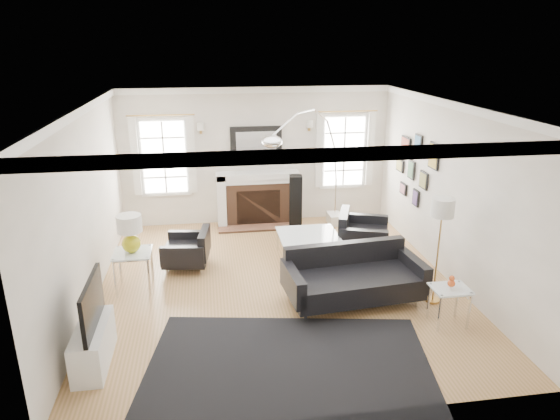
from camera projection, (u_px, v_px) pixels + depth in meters
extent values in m
plane|color=olive|center=(277.00, 284.00, 7.91)|extent=(6.00, 6.00, 0.00)
cube|color=silver|center=(256.00, 156.00, 10.27)|extent=(5.50, 0.04, 2.80)
cube|color=silver|center=(323.00, 297.00, 4.66)|extent=(5.50, 0.04, 2.80)
cube|color=silver|center=(86.00, 209.00, 7.07)|extent=(0.04, 6.00, 2.80)
cube|color=silver|center=(450.00, 192.00, 7.85)|extent=(0.04, 6.00, 2.80)
cube|color=white|center=(277.00, 105.00, 7.01)|extent=(5.50, 6.00, 0.02)
cube|color=white|center=(277.00, 110.00, 7.03)|extent=(5.50, 6.00, 0.12)
cube|color=white|center=(222.00, 200.00, 10.25)|extent=(0.18, 0.38, 1.10)
cube|color=white|center=(293.00, 197.00, 10.46)|extent=(0.18, 0.38, 1.10)
cube|color=white|center=(257.00, 175.00, 10.20)|extent=(1.70, 0.38, 0.12)
cube|color=white|center=(257.00, 180.00, 10.23)|extent=(1.50, 0.34, 0.10)
cube|color=brown|center=(258.00, 203.00, 10.41)|extent=(1.30, 0.30, 0.90)
cube|color=black|center=(258.00, 207.00, 10.34)|extent=(0.90, 0.10, 0.76)
cube|color=brown|center=(259.00, 227.00, 10.29)|extent=(1.70, 0.50, 0.04)
cube|color=black|center=(256.00, 145.00, 10.15)|extent=(1.05, 0.06, 0.75)
cube|color=white|center=(256.00, 145.00, 10.12)|extent=(0.82, 0.02, 0.55)
cube|color=white|center=(164.00, 157.00, 9.96)|extent=(1.00, 0.05, 1.60)
cube|color=white|center=(164.00, 158.00, 9.94)|extent=(0.84, 0.02, 1.44)
cube|color=white|center=(135.00, 157.00, 9.78)|extent=(0.14, 0.05, 1.55)
cube|color=white|center=(192.00, 155.00, 9.93)|extent=(0.14, 0.05, 1.55)
cube|color=white|center=(344.00, 151.00, 10.49)|extent=(1.00, 0.05, 1.60)
cube|color=white|center=(344.00, 152.00, 10.46)|extent=(0.84, 0.02, 1.44)
cube|color=white|center=(319.00, 151.00, 10.30)|extent=(0.14, 0.05, 1.55)
cube|color=white|center=(370.00, 149.00, 10.46)|extent=(0.14, 0.05, 1.55)
cube|color=black|center=(434.00, 156.00, 8.26)|extent=(0.03, 0.34, 0.44)
cube|color=gold|center=(433.00, 156.00, 8.26)|extent=(0.01, 0.29, 0.39)
cube|color=black|center=(418.00, 145.00, 8.86)|extent=(0.03, 0.28, 0.38)
cube|color=#346591|center=(417.00, 145.00, 8.85)|extent=(0.01, 0.23, 0.33)
cube|color=black|center=(406.00, 145.00, 9.40)|extent=(0.03, 0.40, 0.30)
cube|color=#9E3E30|center=(405.00, 145.00, 9.40)|extent=(0.01, 0.35, 0.25)
cube|color=black|center=(424.00, 180.00, 8.71)|extent=(0.03, 0.30, 0.30)
cube|color=olive|center=(423.00, 180.00, 8.70)|extent=(0.01, 0.25, 0.25)
cube|color=black|center=(411.00, 170.00, 9.20)|extent=(0.03, 0.26, 0.34)
cube|color=#43704B|center=(410.00, 170.00, 9.20)|extent=(0.01, 0.21, 0.29)
cube|color=black|center=(400.00, 165.00, 9.74)|extent=(0.03, 0.32, 0.24)
cube|color=#9D8E43|center=(399.00, 165.00, 9.73)|extent=(0.01, 0.27, 0.19)
cube|color=black|center=(416.00, 198.00, 9.07)|extent=(0.03, 0.24, 0.30)
cube|color=#533871|center=(415.00, 198.00, 9.07)|extent=(0.01, 0.19, 0.25)
cube|color=black|center=(403.00, 189.00, 9.63)|extent=(0.03, 0.28, 0.22)
cube|color=#A25E6A|center=(402.00, 189.00, 9.63)|extent=(0.01, 0.23, 0.17)
cube|color=white|center=(93.00, 345.00, 5.90)|extent=(0.35, 1.00, 0.50)
cube|color=black|center=(92.00, 304.00, 5.73)|extent=(0.05, 1.00, 0.58)
cube|color=black|center=(289.00, 384.00, 5.60)|extent=(3.78, 3.32, 0.01)
cube|color=black|center=(354.00, 284.00, 7.28)|extent=(1.98, 1.08, 0.32)
cube|color=black|center=(345.00, 258.00, 7.57)|extent=(1.91, 0.33, 0.53)
cube|color=black|center=(293.00, 283.00, 7.02)|extent=(0.23, 0.91, 0.40)
cube|color=black|center=(412.00, 269.00, 7.45)|extent=(0.23, 0.91, 0.40)
cube|color=black|center=(186.00, 254.00, 8.43)|extent=(0.80, 0.80, 0.27)
cube|color=black|center=(204.00, 243.00, 8.37)|extent=(0.22, 0.72, 0.44)
cube|color=black|center=(189.00, 240.00, 8.73)|extent=(0.72, 0.20, 0.34)
cube|color=black|center=(182.00, 257.00, 8.06)|extent=(0.72, 0.20, 0.34)
cube|color=black|center=(364.00, 239.00, 8.96)|extent=(1.05, 1.05, 0.31)
cube|color=black|center=(344.00, 225.00, 8.95)|extent=(0.41, 0.83, 0.52)
cube|color=black|center=(363.00, 241.00, 8.54)|extent=(0.82, 0.39, 0.39)
cube|color=black|center=(365.00, 224.00, 9.30)|extent=(0.82, 0.39, 0.39)
cube|color=silver|center=(309.00, 236.00, 8.65)|extent=(1.03, 1.03, 0.02)
cylinder|color=silver|center=(286.00, 261.00, 8.21)|extent=(0.04, 0.04, 0.46)
cylinder|color=silver|center=(342.00, 257.00, 8.34)|extent=(0.04, 0.04, 0.46)
cylinder|color=silver|center=(278.00, 239.00, 9.10)|extent=(0.04, 0.04, 0.46)
cylinder|color=silver|center=(329.00, 236.00, 9.24)|extent=(0.04, 0.04, 0.46)
cube|color=silver|center=(132.00, 253.00, 7.56)|extent=(0.57, 0.57, 0.02)
cylinder|color=silver|center=(115.00, 279.00, 7.39)|extent=(0.04, 0.04, 0.62)
cylinder|color=silver|center=(149.00, 277.00, 7.46)|extent=(0.04, 0.04, 0.62)
cylinder|color=silver|center=(120.00, 265.00, 7.85)|extent=(0.04, 0.04, 0.62)
cylinder|color=silver|center=(152.00, 263.00, 7.92)|extent=(0.04, 0.04, 0.62)
cube|color=silver|center=(451.00, 289.00, 6.64)|extent=(0.49, 0.41, 0.02)
cylinder|color=silver|center=(440.00, 314.00, 6.54)|extent=(0.04, 0.04, 0.54)
cylinder|color=silver|center=(469.00, 311.00, 6.60)|extent=(0.04, 0.04, 0.54)
cylinder|color=silver|center=(429.00, 301.00, 6.85)|extent=(0.04, 0.04, 0.54)
cylinder|color=silver|center=(457.00, 299.00, 6.91)|extent=(0.04, 0.04, 0.54)
sphere|color=gold|center=(131.00, 244.00, 7.51)|extent=(0.28, 0.28, 0.28)
cylinder|color=gold|center=(130.00, 235.00, 7.47)|extent=(0.04, 0.04, 0.11)
cylinder|color=white|center=(129.00, 224.00, 7.41)|extent=(0.37, 0.37, 0.26)
sphere|color=#D44D1B|center=(451.00, 283.00, 6.61)|extent=(0.10, 0.10, 0.10)
sphere|color=#D44D1B|center=(452.00, 278.00, 6.59)|extent=(0.07, 0.07, 0.07)
cube|color=white|center=(335.00, 219.00, 10.50)|extent=(0.27, 0.43, 0.21)
ellipsoid|color=silver|center=(272.00, 142.00, 8.46)|extent=(0.36, 0.36, 0.22)
cylinder|color=#C59344|center=(432.00, 300.00, 7.39)|extent=(0.20, 0.20, 0.03)
cylinder|color=#C59344|center=(437.00, 257.00, 7.17)|extent=(0.02, 0.02, 1.42)
cylinder|color=white|center=(443.00, 207.00, 6.92)|extent=(0.32, 0.32, 0.26)
cube|color=black|center=(296.00, 205.00, 9.77)|extent=(0.27, 0.27, 1.20)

